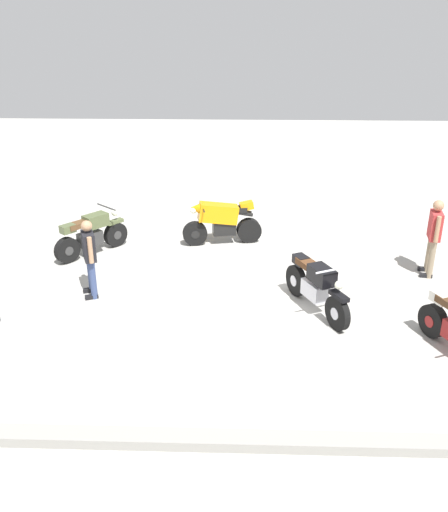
{
  "coord_description": "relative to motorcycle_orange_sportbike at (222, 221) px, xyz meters",
  "views": [
    {
      "loc": [
        0.05,
        10.3,
        5.22
      ],
      "look_at": [
        0.39,
        0.08,
        0.75
      ],
      "focal_mm": 38.86,
      "sensor_mm": 36.0,
      "label": 1
    }
  ],
  "objects": [
    {
      "name": "ground_plane",
      "position": [
        -0.53,
        2.43,
        -0.59
      ],
      "size": [
        40.0,
        40.0,
        0.0
      ],
      "primitive_type": "plane",
      "color": "#ADAAA3"
    },
    {
      "name": "curb_edge",
      "position": [
        -0.53,
        7.03,
        -0.52
      ],
      "size": [
        14.0,
        0.3,
        0.15
      ],
      "primitive_type": "cube",
      "color": "gray",
      "rests_on": "ground"
    },
    {
      "name": "motorcycle_orange_sportbike",
      "position": [
        0.0,
        0.0,
        0.0
      ],
      "size": [
        1.95,
        0.74,
        1.14
      ],
      "rotation": [
        0.0,
        0.0,
        0.19
      ],
      "color": "black",
      "rests_on": "ground"
    },
    {
      "name": "motorcycle_black_cruiser",
      "position": [
        -1.91,
        3.34,
        -0.07
      ],
      "size": [
        1.03,
        1.94,
        1.09
      ],
      "rotation": [
        0.0,
        0.0,
        2.01
      ],
      "color": "black",
      "rests_on": "ground"
    },
    {
      "name": "motorcycle_olive_vintage",
      "position": [
        3.04,
        0.76,
        -0.11
      ],
      "size": [
        1.41,
        1.57,
        1.07
      ],
      "rotation": [
        0.0,
        0.0,
        3.99
      ],
      "color": "black",
      "rests_on": "ground"
    },
    {
      "name": "person_in_red_shirt",
      "position": [
        -4.57,
        1.63,
        0.37
      ],
      "size": [
        0.37,
        0.66,
        1.69
      ],
      "rotation": [
        0.0,
        0.0,
        6.12
      ],
      "color": "gray",
      "rests_on": "ground"
    },
    {
      "name": "person_in_black_shirt",
      "position": [
        2.5,
        2.84,
        0.3
      ],
      "size": [
        0.44,
        0.61,
        1.6
      ],
      "rotation": [
        0.0,
        0.0,
        0.38
      ],
      "color": "#384772",
      "rests_on": "ground"
    }
  ]
}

